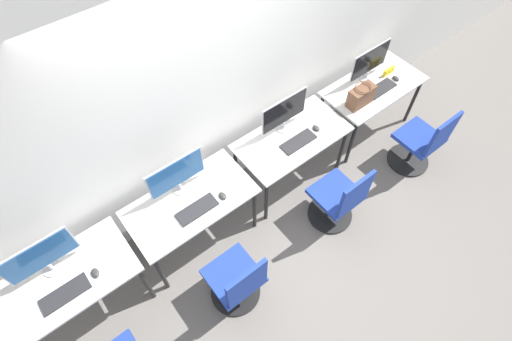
{
  "coord_description": "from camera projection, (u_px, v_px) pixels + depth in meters",
  "views": [
    {
      "loc": [
        -1.29,
        -1.52,
        3.84
      ],
      "look_at": [
        0.0,
        0.12,
        0.87
      ],
      "focal_mm": 28.0,
      "sensor_mm": 36.0,
      "label": 1
    }
  ],
  "objects": [
    {
      "name": "monitor_far_left",
      "position": [
        40.0,
        257.0,
        3.06
      ],
      "size": [
        0.55,
        0.15,
        0.42
      ],
      "color": "#B2B2B7",
      "rests_on": "desk_far_left"
    },
    {
      "name": "mouse_left",
      "position": [
        223.0,
        196.0,
        3.63
      ],
      "size": [
        0.06,
        0.09,
        0.03
      ],
      "color": "#333333",
      "rests_on": "desk_left"
    },
    {
      "name": "monitor_left",
      "position": [
        176.0,
        175.0,
        3.5
      ],
      "size": [
        0.55,
        0.15,
        0.42
      ],
      "color": "#B2B2B7",
      "rests_on": "desk_left"
    },
    {
      "name": "office_chair_left",
      "position": [
        237.0,
        283.0,
        3.55
      ],
      "size": [
        0.48,
        0.48,
        0.9
      ],
      "color": "black",
      "rests_on": "ground_plane"
    },
    {
      "name": "desk_left",
      "position": [
        191.0,
        206.0,
        3.69
      ],
      "size": [
        1.18,
        0.62,
        0.72
      ],
      "color": "silver",
      "rests_on": "ground_plane"
    },
    {
      "name": "ground_plane",
      "position": [
        263.0,
        225.0,
        4.29
      ],
      "size": [
        20.0,
        20.0,
        0.0
      ],
      "primitive_type": "plane",
      "color": "slate"
    },
    {
      "name": "mouse_far_left",
      "position": [
        95.0,
        273.0,
        3.21
      ],
      "size": [
        0.06,
        0.09,
        0.03
      ],
      "color": "#333333",
      "rests_on": "desk_far_left"
    },
    {
      "name": "keyboard_far_left",
      "position": [
        65.0,
        294.0,
        3.12
      ],
      "size": [
        0.38,
        0.15,
        0.02
      ],
      "color": "#262628",
      "rests_on": "desk_far_left"
    },
    {
      "name": "monitor_far_right",
      "position": [
        370.0,
        62.0,
        4.37
      ],
      "size": [
        0.55,
        0.15,
        0.42
      ],
      "color": "#B2B2B7",
      "rests_on": "desk_far_right"
    },
    {
      "name": "keyboard_right",
      "position": [
        298.0,
        142.0,
        4.01
      ],
      "size": [
        0.38,
        0.15,
        0.02
      ],
      "color": "#262628",
      "rests_on": "desk_right"
    },
    {
      "name": "mouse_right",
      "position": [
        316.0,
        128.0,
        4.1
      ],
      "size": [
        0.06,
        0.09,
        0.03
      ],
      "color": "#333333",
      "rests_on": "desk_right"
    },
    {
      "name": "office_chair_far_right",
      "position": [
        421.0,
        144.0,
        4.46
      ],
      "size": [
        0.48,
        0.48,
        0.9
      ],
      "color": "black",
      "rests_on": "ground_plane"
    },
    {
      "name": "mouse_far_right",
      "position": [
        396.0,
        78.0,
        4.54
      ],
      "size": [
        0.06,
        0.09,
        0.03
      ],
      "color": "#333333",
      "rests_on": "desk_far_right"
    },
    {
      "name": "keyboard_far_right",
      "position": [
        381.0,
        89.0,
        4.45
      ],
      "size": [
        0.38,
        0.15,
        0.02
      ],
      "color": "#262628",
      "rests_on": "desk_far_right"
    },
    {
      "name": "wall_back",
      "position": [
        212.0,
        90.0,
        3.48
      ],
      "size": [
        12.0,
        0.05,
        2.8
      ],
      "color": "silver",
      "rests_on": "ground_plane"
    },
    {
      "name": "placard_far_right",
      "position": [
        389.0,
        71.0,
        4.57
      ],
      "size": [
        0.16,
        0.03,
        0.08
      ],
      "color": "yellow",
      "rests_on": "desk_far_right"
    },
    {
      "name": "keyboard_left",
      "position": [
        197.0,
        209.0,
        3.56
      ],
      "size": [
        0.38,
        0.15,
        0.02
      ],
      "color": "#262628",
      "rests_on": "desk_left"
    },
    {
      "name": "desk_right",
      "position": [
        292.0,
        142.0,
        4.13
      ],
      "size": [
        1.18,
        0.62,
        0.72
      ],
      "color": "silver",
      "rests_on": "ground_plane"
    },
    {
      "name": "office_chair_right",
      "position": [
        339.0,
        201.0,
        4.04
      ],
      "size": [
        0.48,
        0.48,
        0.9
      ],
      "color": "black",
      "rests_on": "ground_plane"
    },
    {
      "name": "monitor_right",
      "position": [
        284.0,
        113.0,
        3.94
      ],
      "size": [
        0.55,
        0.15,
        0.42
      ],
      "color": "#B2B2B7",
      "rests_on": "desk_right"
    },
    {
      "name": "handbag",
      "position": [
        361.0,
        96.0,
        4.23
      ],
      "size": [
        0.3,
        0.18,
        0.25
      ],
      "color": "brown",
      "rests_on": "desk_far_right"
    },
    {
      "name": "desk_far_left",
      "position": [
        64.0,
        287.0,
        3.25
      ],
      "size": [
        1.18,
        0.62,
        0.72
      ],
      "color": "silver",
      "rests_on": "ground_plane"
    },
    {
      "name": "desk_far_right",
      "position": [
        373.0,
        91.0,
        4.56
      ],
      "size": [
        1.18,
        0.62,
        0.72
      ],
      "color": "silver",
      "rests_on": "ground_plane"
    }
  ]
}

